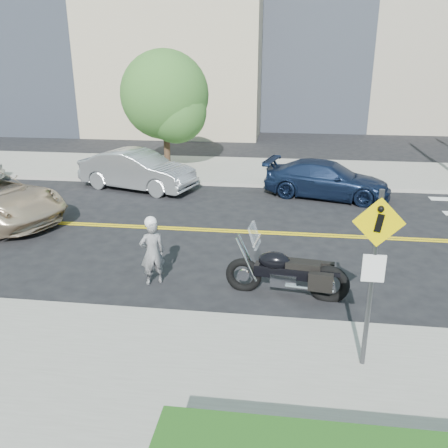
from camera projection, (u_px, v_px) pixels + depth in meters
ground_plane at (190, 229)px, 14.34m from camera, size 120.00×120.00×0.00m
sidewalk_near at (94, 392)px, 7.32m from camera, size 60.00×5.00×0.15m
sidewalk_far at (223, 170)px, 21.31m from camera, size 60.00×5.00×0.15m
pedestrian_sign at (374, 264)px, 7.28m from camera, size 0.78×0.08×3.00m
motorcyclist at (152, 251)px, 10.70m from camera, size 0.67×0.58×1.63m
motorcycle at (287, 262)px, 10.18m from camera, size 2.68×1.10×1.58m
parked_car_silver at (137, 170)px, 18.36m from camera, size 4.86×2.90×1.51m
parked_car_blue at (327, 179)px, 17.37m from camera, size 4.87×2.91×1.32m
tree_far_a at (165, 95)px, 20.53m from camera, size 3.84×3.84×5.24m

